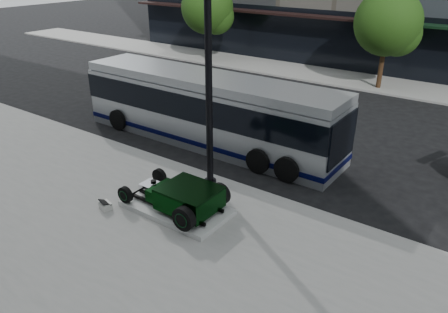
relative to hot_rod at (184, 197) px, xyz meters
The scene contains 8 objects.
ground 4.74m from the hot_rod, 97.97° to the left, with size 120.00×120.00×0.00m, color black.
sidewalk_far 18.67m from the hot_rod, 92.00° to the left, with size 70.00×4.00×0.12m, color gray.
street_trees 17.99m from the hot_rod, 88.40° to the left, with size 29.80×3.80×5.70m.
display_plinth 0.60m from the hot_rod, behind, with size 3.40×1.80×0.15m, color silver.
hot_rod is the anchor object (origin of this frame).
info_plaque 2.58m from the hot_rod, 150.10° to the right, with size 0.47×0.40×0.31m.
lamppost 3.54m from the hot_rod, 103.85° to the left, with size 0.42×0.42×7.55m.
transit_bus 6.12m from the hot_rod, 120.79° to the left, with size 12.12×2.88×2.92m.
Camera 1 is at (8.41, -13.36, 7.46)m, focal length 35.00 mm.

